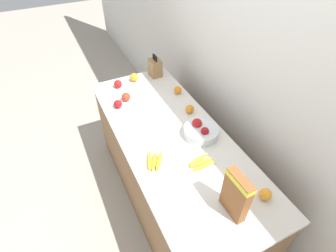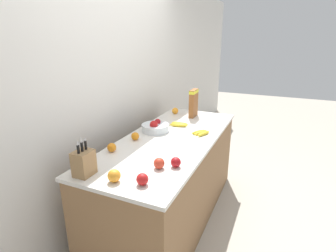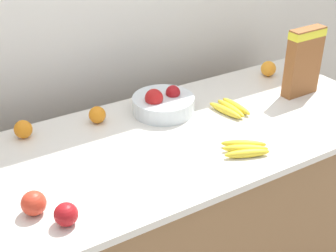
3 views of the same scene
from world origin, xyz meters
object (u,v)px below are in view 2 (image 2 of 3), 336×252
Objects in this scene: banana_bunch_right at (201,133)px; cereal_box at (194,102)px; orange_mid_left at (175,111)px; knife_block at (84,163)px; orange_front_center at (135,136)px; fruit_bowl at (155,127)px; orange_back_center at (114,176)px; apple_front at (159,163)px; orange_front_right at (112,147)px; apple_middle at (176,162)px; banana_bunch_left at (179,124)px; apple_rear at (142,179)px.

cereal_box is at bearing 26.10° from banana_bunch_right.
orange_mid_left is at bearing 84.52° from cereal_box.
orange_front_center is (0.72, 0.02, -0.05)m from knife_block.
banana_bunch_right is 0.78m from orange_mid_left.
banana_bunch_right is (0.10, -0.46, -0.03)m from fruit_bowl.
apple_front is at bearing -33.24° from orange_back_center.
orange_front_right is (0.40, 0.06, -0.05)m from knife_block.
fruit_bowl is 3.19× the size of orange_back_center.
apple_middle is at bearing -168.00° from cereal_box.
banana_bunch_right is at bearing -118.19° from banana_bunch_left.
apple_rear is at bearing 176.27° from banana_bunch_right.
knife_block is at bearing -179.35° from orange_mid_left.
fruit_bowl is at bearing -2.59° from knife_block.
knife_block reaches higher than orange_front_center.
apple_rear is 0.34m from apple_middle.
banana_bunch_right is at bearing -77.09° from fruit_bowl.
apple_front is at bearing -102.38° from orange_front_right.
fruit_bowl is at bearing 11.13° from orange_back_center.
apple_middle is at bearing -177.43° from banana_bunch_right.
cereal_box is 1.60× the size of banana_bunch_right.
orange_front_center is at bearing 127.40° from banana_bunch_right.
apple_rear is 1.06× the size of orange_front_right.
cereal_box is at bearing -7.68° from knife_block.
apple_front reaches higher than apple_middle.
apple_front is 1.47m from orange_mid_left.
orange_front_center is (-0.29, 0.06, -0.01)m from fruit_bowl.
cereal_box is 1.65m from apple_rear.
apple_front reaches higher than banana_bunch_left.
orange_mid_left reaches higher than apple_middle.
apple_front is 1.10× the size of orange_front_center.
apple_middle is (-1.31, -0.31, -0.14)m from cereal_box.
banana_bunch_left is at bearing -16.78° from orange_front_right.
banana_bunch_left is 2.63× the size of orange_front_center.
cereal_box is 0.28m from orange_mid_left.
orange_front_right is at bearing 166.01° from cereal_box.
orange_back_center reaches higher than apple_middle.
orange_mid_left is at bearing 0.03° from orange_front_center.
orange_mid_left is at bearing 0.65° from knife_block.
apple_middle reaches higher than orange_front_center.
apple_front is at bearing -166.73° from banana_bunch_left.
apple_rear is 0.91× the size of orange_back_center.
orange_mid_left reaches higher than banana_bunch_left.
apple_rear is at bearing -145.93° from orange_front_center.
knife_block is at bearing 124.36° from apple_front.
fruit_bowl reaches higher than banana_bunch_right.
banana_bunch_left is 2.44× the size of apple_rear.
fruit_bowl reaches higher than apple_rear.
orange_front_right is (-0.61, 0.11, -0.01)m from fruit_bowl.
apple_middle reaches higher than banana_bunch_left.
orange_front_center is at bearing 158.49° from banana_bunch_left.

